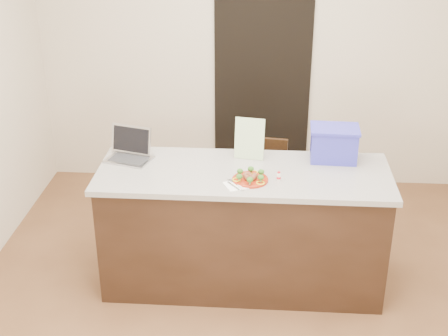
# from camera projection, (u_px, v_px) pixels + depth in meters

# --- Properties ---
(ground) EXTENTS (4.00, 4.00, 0.00)m
(ground) POSITION_uv_depth(u_px,v_px,m) (241.00, 300.00, 4.53)
(ground) COLOR brown
(ground) RESTS_ON ground
(room_shell) EXTENTS (4.00, 4.00, 4.00)m
(room_shell) POSITION_uv_depth(u_px,v_px,m) (244.00, 87.00, 3.83)
(room_shell) COLOR white
(room_shell) RESTS_ON ground
(doorway) EXTENTS (0.90, 0.02, 2.00)m
(doorway) POSITION_uv_depth(u_px,v_px,m) (262.00, 84.00, 5.88)
(doorway) COLOR black
(doorway) RESTS_ON ground
(island) EXTENTS (2.06, 0.76, 0.92)m
(island) POSITION_uv_depth(u_px,v_px,m) (243.00, 227.00, 4.56)
(island) COLOR black
(island) RESTS_ON ground
(plate) EXTENTS (0.24, 0.24, 0.02)m
(plate) POSITION_uv_depth(u_px,v_px,m) (250.00, 179.00, 4.23)
(plate) COLOR maroon
(plate) RESTS_ON island
(meatballs) EXTENTS (0.10, 0.10, 0.04)m
(meatballs) POSITION_uv_depth(u_px,v_px,m) (250.00, 176.00, 4.21)
(meatballs) COLOR brown
(meatballs) RESTS_ON plate
(broccoli) EXTENTS (0.19, 0.21, 0.04)m
(broccoli) POSITION_uv_depth(u_px,v_px,m) (250.00, 174.00, 4.21)
(broccoli) COLOR #214F15
(broccoli) RESTS_ON plate
(pepper_rings) EXTENTS (0.22, 0.22, 0.01)m
(pepper_rings) POSITION_uv_depth(u_px,v_px,m) (250.00, 178.00, 4.22)
(pepper_rings) COLOR yellow
(pepper_rings) RESTS_ON plate
(napkin) EXTENTS (0.19, 0.19, 0.01)m
(napkin) POSITION_uv_depth(u_px,v_px,m) (236.00, 185.00, 4.16)
(napkin) COLOR white
(napkin) RESTS_ON island
(fork) EXTENTS (0.09, 0.16, 0.00)m
(fork) POSITION_uv_depth(u_px,v_px,m) (234.00, 184.00, 4.17)
(fork) COLOR silver
(fork) RESTS_ON napkin
(knife) EXTENTS (0.06, 0.17, 0.01)m
(knife) POSITION_uv_depth(u_px,v_px,m) (241.00, 186.00, 4.14)
(knife) COLOR silver
(knife) RESTS_ON napkin
(yogurt_bottle) EXTENTS (0.03, 0.03, 0.06)m
(yogurt_bottle) POSITION_uv_depth(u_px,v_px,m) (279.00, 177.00, 4.23)
(yogurt_bottle) COLOR silver
(yogurt_bottle) RESTS_ON island
(laptop) EXTENTS (0.36, 0.33, 0.22)m
(laptop) POSITION_uv_depth(u_px,v_px,m) (130.00, 150.00, 4.55)
(laptop) COLOR #A2A2A7
(laptop) RESTS_ON island
(leaflet) EXTENTS (0.22, 0.08, 0.31)m
(leaflet) POSITION_uv_depth(u_px,v_px,m) (249.00, 139.00, 4.49)
(leaflet) COLOR white
(leaflet) RESTS_ON island
(blue_box) EXTENTS (0.36, 0.26, 0.25)m
(blue_box) POSITION_uv_depth(u_px,v_px,m) (334.00, 143.00, 4.49)
(blue_box) COLOR #302FAC
(blue_box) RESTS_ON island
(chair) EXTENTS (0.41, 0.41, 0.83)m
(chair) POSITION_uv_depth(u_px,v_px,m) (264.00, 182.00, 5.21)
(chair) COLOR black
(chair) RESTS_ON ground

